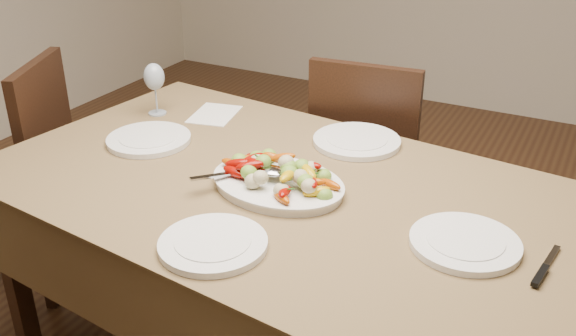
% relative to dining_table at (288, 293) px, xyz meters
% --- Properties ---
extents(dining_table, '(1.95, 1.25, 0.76)m').
position_rel_dining_table_xyz_m(dining_table, '(0.00, 0.00, 0.00)').
color(dining_table, brown).
rests_on(dining_table, ground).
extents(chair_far, '(0.46, 0.46, 0.95)m').
position_rel_dining_table_xyz_m(chair_far, '(-0.04, 0.82, 0.10)').
color(chair_far, black).
rests_on(chair_far, ground).
extents(chair_left, '(0.56, 0.56, 0.95)m').
position_rel_dining_table_xyz_m(chair_left, '(-1.26, 0.02, 0.10)').
color(chair_left, black).
rests_on(chair_left, ground).
extents(serving_platter, '(0.43, 0.34, 0.02)m').
position_rel_dining_table_xyz_m(serving_platter, '(-0.02, -0.02, 0.39)').
color(serving_platter, white).
rests_on(serving_platter, dining_table).
extents(roasted_vegetables, '(0.35, 0.26, 0.09)m').
position_rel_dining_table_xyz_m(roasted_vegetables, '(-0.02, -0.02, 0.45)').
color(roasted_vegetables, '#7A0702').
rests_on(roasted_vegetables, serving_platter).
extents(serving_spoon, '(0.27, 0.20, 0.03)m').
position_rel_dining_table_xyz_m(serving_spoon, '(-0.09, -0.05, 0.43)').
color(serving_spoon, '#9EA0A8').
rests_on(serving_spoon, serving_platter).
extents(plate_left, '(0.28, 0.28, 0.02)m').
position_rel_dining_table_xyz_m(plate_left, '(-0.56, 0.07, 0.39)').
color(plate_left, white).
rests_on(plate_left, dining_table).
extents(plate_right, '(0.27, 0.27, 0.02)m').
position_rel_dining_table_xyz_m(plate_right, '(0.53, -0.07, 0.39)').
color(plate_right, white).
rests_on(plate_right, dining_table).
extents(plate_far, '(0.29, 0.29, 0.02)m').
position_rel_dining_table_xyz_m(plate_far, '(0.06, 0.38, 0.39)').
color(plate_far, white).
rests_on(plate_far, dining_table).
extents(plate_near, '(0.27, 0.27, 0.02)m').
position_rel_dining_table_xyz_m(plate_near, '(-0.02, -0.37, 0.39)').
color(plate_near, white).
rests_on(plate_near, dining_table).
extents(wine_glass, '(0.08, 0.08, 0.20)m').
position_rel_dining_table_xyz_m(wine_glass, '(-0.70, 0.29, 0.48)').
color(wine_glass, '#8C99A5').
rests_on(wine_glass, dining_table).
extents(menu_card, '(0.19, 0.24, 0.00)m').
position_rel_dining_table_xyz_m(menu_card, '(-0.51, 0.38, 0.38)').
color(menu_card, silver).
rests_on(menu_card, dining_table).
extents(table_knife, '(0.05, 0.20, 0.01)m').
position_rel_dining_table_xyz_m(table_knife, '(0.72, -0.08, 0.38)').
color(table_knife, '#9EA0A8').
rests_on(table_knife, dining_table).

